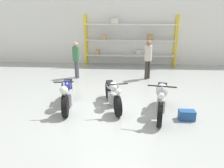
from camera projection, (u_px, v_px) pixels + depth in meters
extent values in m
plane|color=#9EA3A0|center=(111.00, 109.00, 6.81)|extent=(30.00, 30.00, 0.00)
cube|color=white|center=(119.00, 32.00, 12.37)|extent=(30.00, 0.08, 3.60)
cylinder|color=yellow|center=(85.00, 41.00, 12.01)|extent=(0.08, 0.08, 2.78)
cylinder|color=yellow|center=(177.00, 42.00, 11.69)|extent=(0.08, 0.08, 2.78)
cylinder|color=yellow|center=(87.00, 40.00, 12.54)|extent=(0.08, 0.08, 2.78)
cylinder|color=yellow|center=(175.00, 40.00, 12.22)|extent=(0.08, 0.08, 2.78)
cube|color=silver|center=(130.00, 55.00, 12.37)|extent=(4.99, 0.55, 0.05)
cube|color=silver|center=(130.00, 40.00, 12.11)|extent=(4.99, 0.55, 0.05)
cube|color=silver|center=(131.00, 24.00, 11.84)|extent=(4.99, 0.55, 0.05)
cube|color=silver|center=(116.00, 21.00, 11.89)|extent=(0.25, 0.30, 0.31)
cube|color=silver|center=(138.00, 52.00, 12.41)|extent=(0.27, 0.26, 0.25)
cube|color=tan|center=(97.00, 52.00, 12.38)|extent=(0.26, 0.31, 0.25)
cube|color=#A87F51|center=(114.00, 22.00, 12.03)|extent=(0.21, 0.21, 0.21)
cube|color=#A87F51|center=(150.00, 37.00, 11.90)|extent=(0.29, 0.28, 0.30)
cube|color=silver|center=(114.00, 21.00, 11.90)|extent=(0.34, 0.33, 0.27)
cube|color=tan|center=(104.00, 37.00, 12.03)|extent=(0.28, 0.30, 0.26)
cylinder|color=black|center=(65.00, 106.00, 6.27)|extent=(0.26, 0.66, 0.64)
cylinder|color=black|center=(69.00, 90.00, 7.56)|extent=(0.26, 0.66, 0.64)
cube|color=#ADADB2|center=(68.00, 97.00, 6.98)|extent=(0.35, 0.51, 0.39)
ellipsoid|color=navy|center=(66.00, 86.00, 6.67)|extent=(0.38, 0.54, 0.35)
cube|color=black|center=(68.00, 82.00, 7.16)|extent=(0.32, 0.50, 0.10)
cube|color=navy|center=(68.00, 84.00, 7.25)|extent=(0.26, 0.36, 0.12)
cylinder|color=#ADADB2|center=(64.00, 94.00, 6.18)|extent=(0.06, 0.06, 0.70)
sphere|color=silver|center=(64.00, 90.00, 6.07)|extent=(0.24, 0.24, 0.24)
cylinder|color=black|center=(64.00, 82.00, 6.10)|extent=(0.55, 0.13, 0.04)
cylinder|color=black|center=(118.00, 106.00, 6.30)|extent=(0.29, 0.62, 0.61)
cylinder|color=black|center=(109.00, 90.00, 7.57)|extent=(0.29, 0.62, 0.61)
cube|color=#ADADB2|center=(112.00, 98.00, 6.99)|extent=(0.33, 0.44, 0.33)
ellipsoid|color=silver|center=(114.00, 87.00, 6.70)|extent=(0.37, 0.49, 0.30)
cube|color=black|center=(110.00, 84.00, 7.16)|extent=(0.34, 0.52, 0.10)
cube|color=silver|center=(110.00, 85.00, 7.26)|extent=(0.27, 0.38, 0.12)
cylinder|color=#ADADB2|center=(118.00, 95.00, 6.22)|extent=(0.06, 0.06, 0.65)
sphere|color=silver|center=(118.00, 92.00, 6.11)|extent=(0.17, 0.17, 0.17)
cylinder|color=black|center=(118.00, 84.00, 6.14)|extent=(0.58, 0.20, 0.04)
cylinder|color=black|center=(160.00, 114.00, 5.74)|extent=(0.25, 0.68, 0.67)
cylinder|color=black|center=(162.00, 95.00, 7.02)|extent=(0.25, 0.68, 0.67)
cube|color=#ADADB2|center=(161.00, 104.00, 6.44)|extent=(0.31, 0.50, 0.39)
ellipsoid|color=#B7B7BF|center=(162.00, 91.00, 6.13)|extent=(0.41, 0.49, 0.40)
cube|color=black|center=(162.00, 87.00, 6.63)|extent=(0.37, 0.60, 0.10)
cube|color=#B7B7BF|center=(162.00, 89.00, 6.70)|extent=(0.31, 0.43, 0.12)
cylinder|color=#ADADB2|center=(161.00, 100.00, 5.64)|extent=(0.06, 0.06, 0.75)
sphere|color=silver|center=(161.00, 96.00, 5.52)|extent=(0.17, 0.17, 0.17)
cylinder|color=black|center=(162.00, 86.00, 5.55)|extent=(0.72, 0.16, 0.04)
cylinder|color=#38332D|center=(149.00, 69.00, 9.88)|extent=(0.13, 0.13, 0.84)
cylinder|color=#38332D|center=(146.00, 70.00, 9.77)|extent=(0.13, 0.13, 0.84)
cylinder|color=beige|center=(148.00, 53.00, 9.59)|extent=(0.45, 0.45, 0.67)
sphere|color=#9E7051|center=(149.00, 43.00, 9.45)|extent=(0.23, 0.23, 0.23)
cylinder|color=#595960|center=(76.00, 69.00, 10.09)|extent=(0.13, 0.13, 0.80)
cylinder|color=#595960|center=(77.00, 70.00, 9.94)|extent=(0.13, 0.13, 0.80)
cylinder|color=#3F724C|center=(76.00, 54.00, 9.79)|extent=(0.44, 0.44, 0.63)
sphere|color=tan|center=(75.00, 44.00, 9.66)|extent=(0.22, 0.22, 0.22)
cube|color=#1E4C8C|center=(187.00, 115.00, 6.11)|extent=(0.44, 0.26, 0.28)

